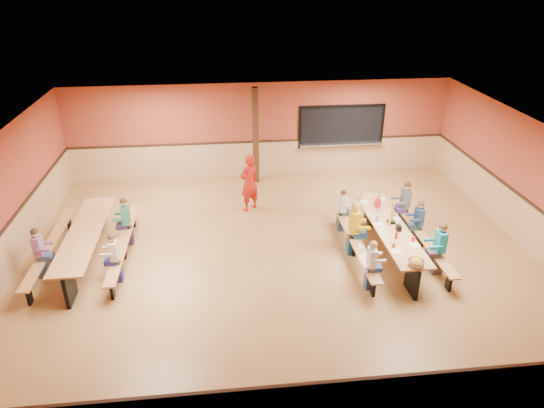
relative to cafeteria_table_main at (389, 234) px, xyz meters
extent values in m
plane|color=olive|center=(-2.57, 0.16, -0.53)|extent=(12.00, 12.00, 0.00)
cube|color=#9C412D|center=(-2.57, 5.16, 0.97)|extent=(12.00, 0.04, 3.00)
cube|color=#9C412D|center=(-2.57, -4.84, 0.97)|extent=(12.00, 0.04, 3.00)
cube|color=#9C412D|center=(3.43, 0.16, 0.97)|extent=(0.04, 10.00, 3.00)
cube|color=white|center=(-2.57, 0.16, 2.47)|extent=(12.00, 10.00, 0.04)
cube|color=black|center=(0.03, 5.13, 1.02)|extent=(2.60, 0.06, 1.20)
cube|color=silver|center=(0.03, 5.04, 0.45)|extent=(2.70, 0.28, 0.06)
cube|color=#321F10|center=(-2.77, 4.56, 0.97)|extent=(0.18, 0.18, 3.00)
cube|color=#B27846|center=(0.00, 0.00, 0.19)|extent=(0.75, 3.60, 0.04)
cube|color=black|center=(0.00, -1.55, -0.18)|extent=(0.08, 0.60, 0.70)
cube|color=black|center=(0.00, 1.55, -0.18)|extent=(0.08, 0.60, 0.70)
cube|color=#B27846|center=(-0.82, 0.00, -0.09)|extent=(0.26, 3.60, 0.04)
cube|color=black|center=(-0.82, 0.00, -0.32)|extent=(0.06, 0.18, 0.41)
cube|color=#B27846|center=(0.83, 0.00, -0.09)|extent=(0.26, 3.60, 0.04)
cube|color=black|center=(0.83, 0.00, -0.32)|extent=(0.06, 0.18, 0.41)
cube|color=#B27846|center=(-7.03, 0.49, 0.19)|extent=(0.75, 3.60, 0.04)
cube|color=black|center=(-7.03, -1.06, -0.18)|extent=(0.08, 0.60, 0.70)
cube|color=black|center=(-7.03, 2.04, -0.18)|extent=(0.08, 0.60, 0.70)
cube|color=#B27846|center=(-7.86, 0.49, -0.09)|extent=(0.26, 3.60, 0.04)
cube|color=black|center=(-7.86, 0.49, -0.32)|extent=(0.06, 0.18, 0.41)
cube|color=#B27846|center=(-6.21, 0.49, -0.09)|extent=(0.26, 3.60, 0.04)
cube|color=black|center=(-6.21, 0.49, -0.32)|extent=(0.06, 0.18, 0.41)
imported|color=#B11914|center=(-3.11, 2.66, 0.30)|extent=(0.72, 0.67, 1.65)
cylinder|color=red|center=(0.01, 1.01, 0.32)|extent=(0.16, 0.16, 0.22)
cube|color=black|center=(0.12, -0.22, 0.28)|extent=(0.10, 0.14, 0.13)
cylinder|color=yellow|center=(0.00, 0.07, 0.30)|extent=(0.06, 0.06, 0.17)
cylinder|color=#B2140F|center=(-0.06, -0.57, 0.30)|extent=(0.06, 0.06, 0.17)
cube|color=black|center=(0.07, 0.14, 0.24)|extent=(0.16, 0.16, 0.06)
cube|color=#B27846|center=(0.07, 0.14, 0.52)|extent=(0.02, 0.09, 0.50)
camera|label=1|loc=(-3.83, -9.51, 5.74)|focal=32.00mm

